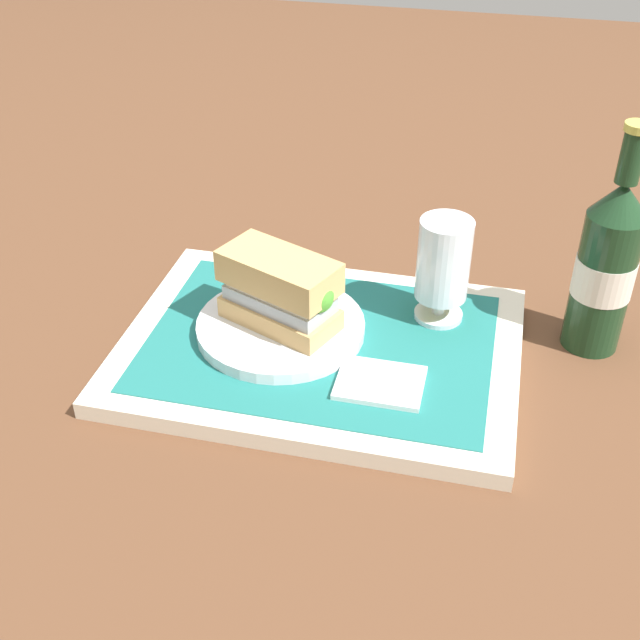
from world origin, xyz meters
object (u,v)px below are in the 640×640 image
Objects in this scene: sandwich at (282,291)px; beer_bottle at (606,266)px; plate at (281,327)px; beer_glass at (443,266)px.

beer_bottle is at bearing 37.78° from sandwich.
plate is 1.31× the size of sandwich.
beer_glass is 0.47× the size of beer_bottle.
beer_glass reaches higher than plate.
sandwich is (0.00, -0.00, 0.05)m from plate.
sandwich is 0.54× the size of beer_bottle.
plate is 0.36m from beer_bottle.
sandwich reaches higher than plate.
sandwich is at bearing -165.06° from beer_bottle.
plate is 0.05m from sandwich.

